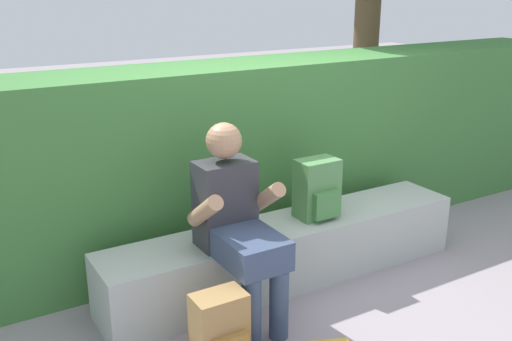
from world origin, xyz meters
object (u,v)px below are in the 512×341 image
Objects in this scene: person_skater at (237,220)px; backpack_on_ground at (220,330)px; backpack_on_bench at (318,190)px; bench_main at (288,252)px.

person_skater is 2.93× the size of backpack_on_ground.
backpack_on_bench is (0.73, 0.20, -0.01)m from person_skater.
bench_main is 6.41× the size of backpack_on_ground.
person_skater is at bearing 49.74° from backpack_on_ground.
backpack_on_ground is at bearing -151.61° from backpack_on_bench.
bench_main is 0.99m from backpack_on_ground.
person_skater is 0.64m from backpack_on_ground.
person_skater is at bearing -164.57° from backpack_on_bench.
person_skater is 0.76m from backpack_on_bench.
bench_main is 0.46m from backpack_on_bench.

